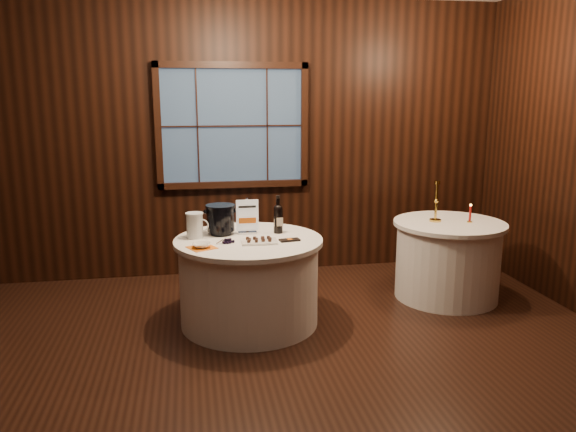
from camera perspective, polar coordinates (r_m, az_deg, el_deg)
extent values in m
plane|color=black|center=(4.19, -2.34, -16.02)|extent=(6.00, 6.00, 0.00)
cube|color=black|center=(6.20, -5.65, 7.73)|extent=(6.00, 0.02, 3.00)
cube|color=#334A6B|center=(6.16, -5.65, 9.10)|extent=(1.50, 0.01, 1.20)
cylinder|color=white|center=(4.96, -3.97, -6.84)|extent=(1.20, 1.20, 0.73)
cylinder|color=white|center=(4.84, -4.03, -2.54)|extent=(1.28, 1.28, 0.04)
cylinder|color=white|center=(5.78, 15.88, -4.49)|extent=(1.00, 1.00, 0.73)
cylinder|color=white|center=(5.68, 16.10, -0.77)|extent=(1.08, 1.08, 0.04)
cube|color=silver|center=(5.02, -4.15, -1.67)|extent=(0.17, 0.09, 0.02)
cube|color=silver|center=(4.98, -4.17, 0.10)|extent=(0.02, 0.02, 0.30)
cube|color=white|center=(4.97, -4.16, 0.07)|extent=(0.20, 0.01, 0.28)
cylinder|color=black|center=(5.01, -1.06, -0.62)|extent=(0.07, 0.07, 0.19)
sphere|color=black|center=(4.99, -1.06, 0.47)|extent=(0.07, 0.07, 0.07)
cylinder|color=black|center=(4.98, -1.07, 1.07)|extent=(0.03, 0.03, 0.09)
cylinder|color=black|center=(4.97, -1.07, 1.56)|extent=(0.03, 0.03, 0.02)
cube|color=beige|center=(4.98, -0.99, -0.71)|extent=(0.05, 0.02, 0.07)
cylinder|color=black|center=(5.00, -1.01, -0.51)|extent=(0.08, 0.08, 0.22)
sphere|color=black|center=(4.98, -1.01, 0.71)|extent=(0.08, 0.08, 0.08)
cylinder|color=black|center=(4.97, -1.02, 1.39)|extent=(0.03, 0.03, 0.10)
cylinder|color=black|center=(4.96, -1.02, 1.94)|extent=(0.03, 0.03, 0.02)
cube|color=beige|center=(4.96, -0.93, -0.62)|extent=(0.06, 0.02, 0.08)
cylinder|color=black|center=(5.01, -6.82, -1.66)|extent=(0.19, 0.19, 0.03)
cylinder|color=black|center=(4.98, -6.86, -0.30)|extent=(0.24, 0.24, 0.21)
cylinder|color=black|center=(4.96, -6.89, 1.00)|extent=(0.26, 0.26, 0.02)
cube|color=white|center=(4.70, -2.94, -2.61)|extent=(0.31, 0.21, 0.02)
cube|color=black|center=(4.75, 0.16, -2.45)|extent=(0.18, 0.11, 0.01)
cylinder|color=#3A2815|center=(4.69, -6.94, -2.58)|extent=(0.07, 0.02, 0.03)
cylinder|color=silver|center=(4.89, -9.46, -1.01)|extent=(0.14, 0.14, 0.21)
cylinder|color=silver|center=(4.87, -9.50, 0.25)|extent=(0.16, 0.16, 0.01)
torus|color=silver|center=(4.89, -8.60, -0.86)|extent=(0.10, 0.05, 0.11)
cube|color=orange|center=(4.59, -8.76, -3.19)|extent=(0.27, 0.27, 0.00)
imported|color=white|center=(4.59, -8.76, -2.95)|extent=(0.15, 0.15, 0.04)
cylinder|color=gold|center=(5.66, 14.72, -0.42)|extent=(0.11, 0.11, 0.02)
cylinder|color=gold|center=(5.62, 14.83, 1.41)|extent=(0.02, 0.02, 0.35)
cylinder|color=gold|center=(5.59, 14.93, 3.32)|extent=(0.06, 0.06, 0.03)
cylinder|color=gold|center=(5.71, 17.97, -0.57)|extent=(0.05, 0.05, 0.01)
cylinder|color=#A9120D|center=(5.69, 18.02, 0.22)|extent=(0.02, 0.02, 0.15)
sphere|color=#FFB23F|center=(5.67, 18.08, 1.07)|extent=(0.02, 0.02, 0.02)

